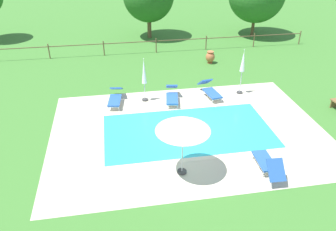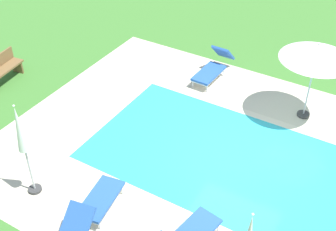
{
  "view_description": "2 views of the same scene",
  "coord_description": "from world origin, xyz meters",
  "px_view_note": "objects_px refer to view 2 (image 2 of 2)",
  "views": [
    {
      "loc": [
        -3.13,
        -12.7,
        8.26
      ],
      "look_at": [
        -0.84,
        0.5,
        0.6
      ],
      "focal_mm": 36.24,
      "sensor_mm": 36.0,
      "label": 1
    },
    {
      "loc": [
        -2.87,
        8.11,
        7.91
      ],
      "look_at": [
        1.78,
        0.34,
        1.04
      ],
      "focal_mm": 48.1,
      "sensor_mm": 36.0,
      "label": 2
    }
  ],
  "objects_px": {
    "patio_umbrella_open_foreground": "(317,52)",
    "patio_umbrella_closed_row_west": "(21,136)",
    "sun_lounger_north_end": "(213,67)",
    "wooden_bench_lawn_side": "(1,69)",
    "sun_lounger_north_far": "(94,206)"
  },
  "relations": [
    {
      "from": "patio_umbrella_open_foreground",
      "to": "patio_umbrella_closed_row_west",
      "type": "relative_size",
      "value": 0.94
    },
    {
      "from": "sun_lounger_north_end",
      "to": "patio_umbrella_closed_row_west",
      "type": "height_order",
      "value": "patio_umbrella_closed_row_west"
    },
    {
      "from": "patio_umbrella_closed_row_west",
      "to": "wooden_bench_lawn_side",
      "type": "distance_m",
      "value": 5.4
    },
    {
      "from": "sun_lounger_north_far",
      "to": "patio_umbrella_open_foreground",
      "type": "height_order",
      "value": "patio_umbrella_open_foreground"
    },
    {
      "from": "sun_lounger_north_end",
      "to": "patio_umbrella_closed_row_west",
      "type": "distance_m",
      "value": 6.95
    },
    {
      "from": "sun_lounger_north_far",
      "to": "wooden_bench_lawn_side",
      "type": "height_order",
      "value": "wooden_bench_lawn_side"
    },
    {
      "from": "sun_lounger_north_end",
      "to": "patio_umbrella_open_foreground",
      "type": "height_order",
      "value": "patio_umbrella_open_foreground"
    },
    {
      "from": "patio_umbrella_open_foreground",
      "to": "wooden_bench_lawn_side",
      "type": "bearing_deg",
      "value": 19.61
    },
    {
      "from": "sun_lounger_north_end",
      "to": "wooden_bench_lawn_side",
      "type": "bearing_deg",
      "value": 32.79
    },
    {
      "from": "sun_lounger_north_end",
      "to": "patio_umbrella_open_foreground",
      "type": "xyz_separation_m",
      "value": [
        -3.19,
        0.5,
        1.71
      ]
    },
    {
      "from": "sun_lounger_north_end",
      "to": "patio_umbrella_closed_row_west",
      "type": "xyz_separation_m",
      "value": [
        1.38,
        6.69,
        1.31
      ]
    },
    {
      "from": "patio_umbrella_open_foreground",
      "to": "patio_umbrella_closed_row_west",
      "type": "xyz_separation_m",
      "value": [
        4.57,
        6.19,
        -0.4
      ]
    },
    {
      "from": "patio_umbrella_open_foreground",
      "to": "wooden_bench_lawn_side",
      "type": "distance_m",
      "value": 9.55
    },
    {
      "from": "sun_lounger_north_end",
      "to": "patio_umbrella_open_foreground",
      "type": "bearing_deg",
      "value": 171.09
    },
    {
      "from": "patio_umbrella_open_foreground",
      "to": "patio_umbrella_closed_row_west",
      "type": "distance_m",
      "value": 7.7
    }
  ]
}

